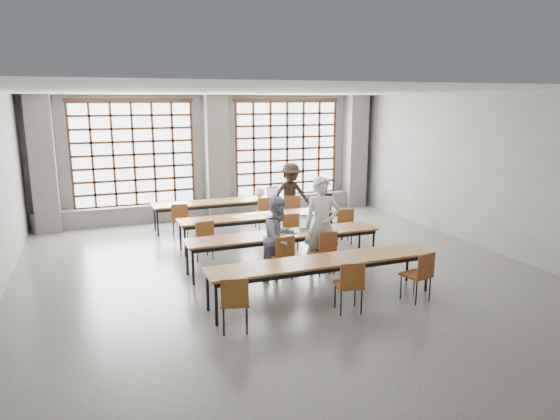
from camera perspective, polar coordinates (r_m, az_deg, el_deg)
The scene contains 40 objects.
floor at distance 9.93m, azimuth 0.32°, elevation -7.33°, with size 11.00×11.00×0.00m, color #4A4A48.
ceiling at distance 9.34m, azimuth 0.35°, elevation 13.32°, with size 11.00×11.00×0.00m, color silver.
wall_back at distance 14.69m, azimuth -7.55°, elevation 6.09°, with size 10.00×10.00×0.00m, color #62625F.
wall_front at distance 4.94m, azimuth 24.49°, elevation -7.84°, with size 10.00×10.00×0.00m, color #62625F.
wall_right at distance 12.20m, azimuth 22.83°, elevation 3.91°, with size 11.00×11.00×0.00m, color #62625F.
column_left at distance 14.05m, azimuth -25.45°, elevation 4.70°, with size 0.60×0.55×3.50m, color #585855.
column_mid at distance 14.42m, azimuth -7.29°, elevation 5.98°, with size 0.60×0.55×3.50m, color #585855.
column_right at distance 16.08m, azimuth 8.57°, elevation 6.62°, with size 0.60×0.55×3.50m, color #585855.
window_left at distance 14.24m, azimuth -16.37°, elevation 6.10°, with size 3.32×0.12×3.00m.
window_right at distance 15.28m, azimuth 0.79°, elevation 7.01°, with size 3.32×0.12×3.00m.
sill_ledge at distance 14.74m, azimuth -7.20°, elevation 0.21°, with size 9.80×0.35×0.50m, color #585855.
desk_row_a at distance 13.43m, azimuth -5.90°, elevation 0.84°, with size 4.00×0.70×0.73m.
desk_row_b at distance 11.70m, azimuth -1.84°, elevation -0.85°, with size 4.00×0.70×0.73m.
desk_row_c at distance 10.08m, azimuth 0.46°, elevation -3.04°, with size 4.00×0.70×0.73m.
desk_row_d at distance 8.49m, azimuth 4.90°, elevation -6.11°, with size 4.00×0.70×0.73m.
chair_back_left at distance 12.56m, azimuth -11.36°, elevation -0.76°, with size 0.49×0.49×0.88m.
chair_back_mid at distance 13.10m, azimuth -1.80°, elevation 0.03°, with size 0.44×0.44×0.88m.
chair_back_right at distance 13.37m, azimuth 1.38°, elevation 0.29°, with size 0.50×0.50×0.88m.
chair_mid_left at distance 10.73m, azimuth -8.77°, elevation -2.94°, with size 0.47×0.47×0.88m.
chair_mid_centre at distance 11.29m, azimuth 1.10°, elevation -2.01°, with size 0.46×0.47×0.88m.
chair_mid_right at distance 11.87m, azimuth 7.32°, elevation -1.39°, with size 0.51×0.51×0.88m.
chair_front_left at distance 9.46m, azimuth 0.23°, elevation -4.91°, with size 0.48×0.49×0.88m.
chair_front_right at distance 9.80m, azimuth 5.13°, elevation -4.33°, with size 0.47×0.47×0.88m.
chair_near_left at distance 7.41m, azimuth -5.18°, elevation -10.02°, with size 0.51×0.52×0.88m.
chair_near_mid at distance 8.10m, azimuth 8.02°, elevation -8.11°, with size 0.50×0.50×0.88m.
chair_near_right at distance 8.79m, azimuth 15.71°, elevation -6.78°, with size 0.51×0.51×0.88m.
student_male at distance 9.80m, azimuth 4.80°, elevation -1.77°, with size 0.70×0.46×1.92m, color silver.
student_female at distance 9.49m, azimuth -0.12°, elevation -3.19°, with size 0.78×0.61×1.60m, color #1A1E4F.
student_back at distance 13.43m, azimuth 1.25°, elevation 1.75°, with size 1.11×0.64×1.72m, color black.
laptop_front at distance 10.36m, azimuth 3.19°, elevation -1.91°, with size 0.45×0.41×0.26m.
laptop_back at distance 13.91m, azimuth -0.68°, elevation 1.85°, with size 0.39×0.34×0.26m.
mouse at distance 10.42m, azimuth 5.37°, elevation -2.11°, with size 0.10×0.06×0.04m, color silver.
green_box at distance 10.11m, azimuth 0.03°, elevation -2.35°, with size 0.25×0.09×0.09m, color #2F892D.
phone at distance 10.04m, azimuth 1.62°, elevation -2.68°, with size 0.13×0.06×0.01m, color black.
paper_sheet_a at distance 11.55m, azimuth -4.73°, elevation -0.72°, with size 0.30×0.21×0.00m, color white.
paper_sheet_b at distance 11.54m, azimuth -3.16°, elevation -0.71°, with size 0.30×0.21×0.00m, color silver.
paper_sheet_c at distance 11.72m, azimuth -1.38°, elevation -0.49°, with size 0.30×0.21×0.00m, color silver.
backpack at distance 12.29m, azimuth 5.14°, elevation 1.03°, with size 0.32×0.20×0.40m, color black.
plastic_bag at distance 13.69m, azimuth -2.34°, elevation 2.01°, with size 0.26×0.21×0.29m, color silver.
red_pouch at distance 7.50m, azimuth -5.19°, elevation -10.05°, with size 0.20×0.08×0.06m, color #B21C16.
Camera 1 is at (-3.40, -8.69, 3.38)m, focal length 32.00 mm.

